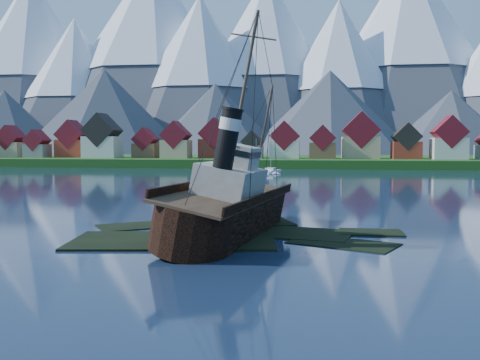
# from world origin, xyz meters

# --- Properties ---
(ground) EXTENTS (1400.00, 1400.00, 0.00)m
(ground) POSITION_xyz_m (0.00, 0.00, 0.00)
(ground) COLOR #172640
(ground) RESTS_ON ground
(shoal) EXTENTS (31.71, 21.24, 1.14)m
(shoal) POSITION_xyz_m (1.78, 2.15, -0.35)
(shoal) COLOR black
(shoal) RESTS_ON ground
(shore_bank) EXTENTS (600.00, 80.00, 3.20)m
(shore_bank) POSITION_xyz_m (0.00, 170.00, 0.00)
(shore_bank) COLOR #1A4A15
(shore_bank) RESTS_ON ground
(seawall) EXTENTS (600.00, 2.50, 2.00)m
(seawall) POSITION_xyz_m (0.00, 132.00, 0.00)
(seawall) COLOR #3F3D38
(seawall) RESTS_ON ground
(town) EXTENTS (250.96, 16.69, 17.30)m
(town) POSITION_xyz_m (-33.12, 152.18, 8.99)
(town) COLOR maroon
(town) RESTS_ON ground
(mountains) EXTENTS (965.00, 340.00, 205.00)m
(mountains) POSITION_xyz_m (-0.79, 481.26, 89.34)
(mountains) COLOR #2D333D
(mountains) RESTS_ON ground
(tugboat_wreck) EXTENTS (6.34, 27.31, 21.64)m
(tugboat_wreck) POSITION_xyz_m (1.11, 2.74, 2.73)
(tugboat_wreck) COLOR black
(tugboat_wreck) RESTS_ON ground
(sailboat_c) EXTENTS (5.42, 8.11, 10.40)m
(sailboat_c) POSITION_xyz_m (-5.69, 89.37, 0.23)
(sailboat_c) COLOR silver
(sailboat_c) RESTS_ON ground
(sailboat_e) EXTENTS (5.45, 11.80, 13.28)m
(sailboat_e) POSITION_xyz_m (-3.26, 106.17, 0.29)
(sailboat_e) COLOR silver
(sailboat_e) RESTS_ON ground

